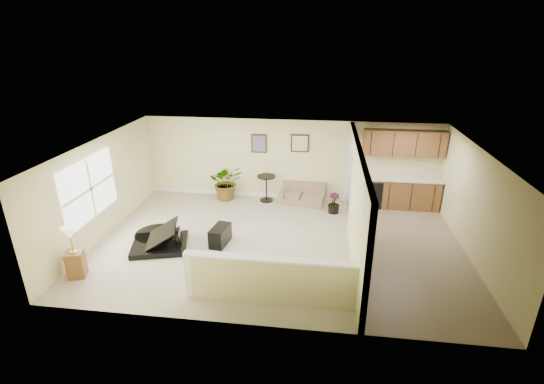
# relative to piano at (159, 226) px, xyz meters

# --- Properties ---
(floor) EXTENTS (9.00, 9.00, 0.00)m
(floor) POSITION_rel_piano_xyz_m (2.89, 0.42, -0.52)
(floor) COLOR #B9B190
(floor) RESTS_ON ground
(back_wall) EXTENTS (9.00, 0.04, 2.50)m
(back_wall) POSITION_rel_piano_xyz_m (2.89, 3.42, 0.73)
(back_wall) COLOR #F1E8A4
(back_wall) RESTS_ON floor
(front_wall) EXTENTS (9.00, 0.04, 2.50)m
(front_wall) POSITION_rel_piano_xyz_m (2.89, -2.58, 0.73)
(front_wall) COLOR #F1E8A4
(front_wall) RESTS_ON floor
(left_wall) EXTENTS (0.04, 6.00, 2.50)m
(left_wall) POSITION_rel_piano_xyz_m (-1.61, 0.42, 0.73)
(left_wall) COLOR #F1E8A4
(left_wall) RESTS_ON floor
(right_wall) EXTENTS (0.04, 6.00, 2.50)m
(right_wall) POSITION_rel_piano_xyz_m (7.39, 0.42, 0.73)
(right_wall) COLOR #F1E8A4
(right_wall) RESTS_ON floor
(ceiling) EXTENTS (9.00, 6.00, 0.04)m
(ceiling) POSITION_rel_piano_xyz_m (2.89, 0.42, 1.98)
(ceiling) COLOR silver
(ceiling) RESTS_ON back_wall
(kitchen_vinyl) EXTENTS (2.70, 6.00, 0.01)m
(kitchen_vinyl) POSITION_rel_piano_xyz_m (6.04, 0.42, -0.51)
(kitchen_vinyl) COLOR gray
(kitchen_vinyl) RESTS_ON floor
(interior_partition) EXTENTS (0.18, 5.99, 2.50)m
(interior_partition) POSITION_rel_piano_xyz_m (4.69, 0.68, 0.70)
(interior_partition) COLOR #F1E8A4
(interior_partition) RESTS_ON floor
(pony_half_wall) EXTENTS (3.42, 0.22, 1.00)m
(pony_half_wall) POSITION_rel_piano_xyz_m (2.97, -1.88, 0.00)
(pony_half_wall) COLOR #F1E8A4
(pony_half_wall) RESTS_ON floor
(left_window) EXTENTS (0.05, 2.15, 1.45)m
(left_window) POSITION_rel_piano_xyz_m (-1.59, -0.08, 0.93)
(left_window) COLOR white
(left_window) RESTS_ON left_wall
(wall_art_left) EXTENTS (0.48, 0.04, 0.58)m
(wall_art_left) POSITION_rel_piano_xyz_m (1.94, 3.39, 1.23)
(wall_art_left) COLOR #332612
(wall_art_left) RESTS_ON back_wall
(wall_mirror) EXTENTS (0.55, 0.04, 0.55)m
(wall_mirror) POSITION_rel_piano_xyz_m (3.19, 3.39, 1.28)
(wall_mirror) COLOR #332612
(wall_mirror) RESTS_ON back_wall
(kitchen_cabinets) EXTENTS (2.36, 0.65, 2.33)m
(kitchen_cabinets) POSITION_rel_piano_xyz_m (6.08, 3.16, 0.35)
(kitchen_cabinets) COLOR brown
(kitchen_cabinets) RESTS_ON floor
(piano) EXTENTS (1.76, 1.76, 1.24)m
(piano) POSITION_rel_piano_xyz_m (0.00, 0.00, 0.00)
(piano) COLOR black
(piano) RESTS_ON floor
(piano_bench) EXTENTS (0.45, 0.74, 0.46)m
(piano_bench) POSITION_rel_piano_xyz_m (1.46, 0.23, -0.29)
(piano_bench) COLOR black
(piano_bench) RESTS_ON floor
(loveseat) EXTENTS (1.47, 0.97, 0.77)m
(loveseat) POSITION_rel_piano_xyz_m (3.32, 3.12, -0.22)
(loveseat) COLOR #9C8463
(loveseat) RESTS_ON floor
(accent_table) EXTENTS (0.57, 0.57, 0.83)m
(accent_table) POSITION_rel_piano_xyz_m (2.21, 3.07, 0.01)
(accent_table) COLOR black
(accent_table) RESTS_ON floor
(palm_plant) EXTENTS (1.24, 1.15, 1.13)m
(palm_plant) POSITION_rel_piano_xyz_m (0.96, 3.07, 0.04)
(palm_plant) COLOR black
(palm_plant) RESTS_ON floor
(small_plant) EXTENTS (0.42, 0.42, 0.60)m
(small_plant) POSITION_rel_piano_xyz_m (4.28, 2.45, -0.26)
(small_plant) COLOR black
(small_plant) RESTS_ON floor
(lamp_stand) EXTENTS (0.44, 0.44, 1.18)m
(lamp_stand) POSITION_rel_piano_xyz_m (-1.24, -1.54, -0.02)
(lamp_stand) COLOR brown
(lamp_stand) RESTS_ON floor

